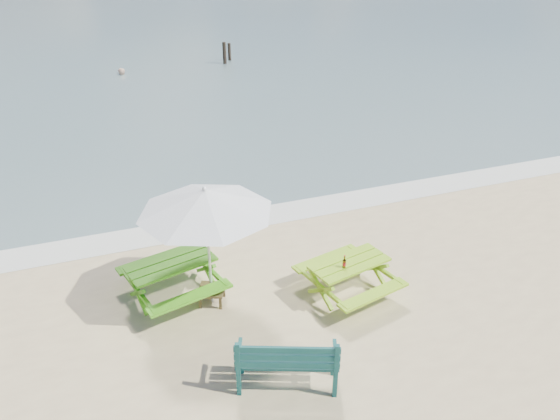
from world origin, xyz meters
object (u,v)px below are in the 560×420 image
object	(u,v)px
picnic_table_left	(173,280)
patio_umbrella	(205,201)
picnic_table_right	(348,279)
park_bench	(287,369)
beer_bottle	(344,264)
swimmer	(123,87)
side_table	(212,295)

from	to	relation	value
picnic_table_left	patio_umbrella	size ratio (longest dim) A/B	0.67
picnic_table_right	park_bench	distance (m)	2.46
beer_bottle	swimmer	distance (m)	17.87
side_table	swimmer	size ratio (longest dim) A/B	0.36
swimmer	picnic_table_right	bearing A→B (deg)	-82.62
picnic_table_right	side_table	xyz separation A→B (m)	(-2.38, 0.60, -0.17)
beer_bottle	picnic_table_left	bearing A→B (deg)	158.43
picnic_table_left	picnic_table_right	bearing A→B (deg)	-18.62
picnic_table_right	swimmer	world-z (taller)	picnic_table_right
park_bench	beer_bottle	xyz separation A→B (m)	(1.65, 1.56, 0.48)
park_bench	patio_umbrella	distance (m)	2.91
picnic_table_left	picnic_table_right	xyz separation A→B (m)	(2.98, -1.00, -0.02)
park_bench	side_table	world-z (taller)	park_bench
picnic_table_right	side_table	distance (m)	2.46
side_table	beer_bottle	bearing A→B (deg)	-17.74
picnic_table_right	patio_umbrella	distance (m)	2.98
picnic_table_left	beer_bottle	size ratio (longest dim) A/B	8.39
picnic_table_left	side_table	distance (m)	0.75
picnic_table_right	side_table	world-z (taller)	picnic_table_right
beer_bottle	park_bench	bearing A→B (deg)	-136.62
side_table	beer_bottle	distance (m)	2.40
picnic_table_left	patio_umbrella	bearing A→B (deg)	-33.90
patio_umbrella	swimmer	xyz separation A→B (m)	(0.10, 16.99, -2.57)
park_bench	patio_umbrella	world-z (taller)	patio_umbrella
picnic_table_left	picnic_table_right	size ratio (longest dim) A/B	1.08
picnic_table_right	beer_bottle	size ratio (longest dim) A/B	7.79
park_bench	side_table	bearing A→B (deg)	104.01
patio_umbrella	side_table	bearing A→B (deg)	-135.00
picnic_table_left	park_bench	xyz separation A→B (m)	(1.17, -2.67, -0.07)
picnic_table_left	side_table	size ratio (longest dim) A/B	3.37
park_bench	side_table	xyz separation A→B (m)	(-0.57, 2.26, -0.13)
park_bench	picnic_table_left	bearing A→B (deg)	113.63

